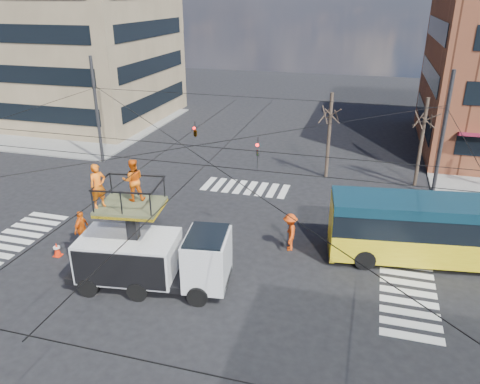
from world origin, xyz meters
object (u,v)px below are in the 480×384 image
worker_ground (82,229)px  flagger (290,232)px  city_bus (447,230)px  traffic_cone (57,249)px  utility_truck (153,247)px

worker_ground → flagger: flagger is taller
city_bus → worker_ground: city_bus is taller
traffic_cone → worker_ground: size_ratio=0.37×
utility_truck → traffic_cone: 6.10m
utility_truck → city_bus: (12.53, 5.63, -0.24)m
city_bus → traffic_cone: city_bus is taller
utility_truck → worker_ground: (-5.11, 2.24, -0.98)m
utility_truck → flagger: bearing=34.9°
worker_ground → flagger: 10.62m
city_bus → traffic_cone: (-18.34, -4.61, -1.36)m
utility_truck → city_bus: bearing=16.4°
flagger → traffic_cone: bearing=-83.0°
worker_ground → city_bus: bearing=-81.1°
utility_truck → worker_ground: size_ratio=3.68×
traffic_cone → flagger: bearing=18.9°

